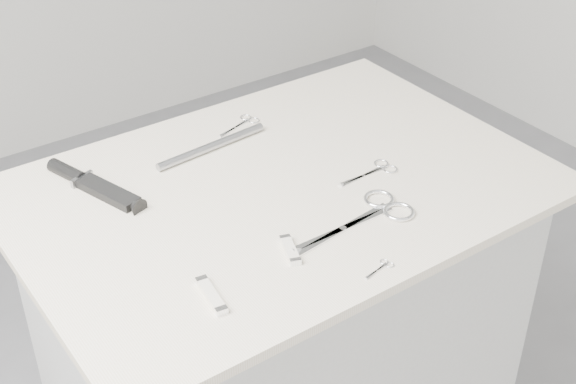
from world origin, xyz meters
TOP-DOWN VIEW (x-y plane):
  - plinth at (0.00, 0.00)m, footprint 0.90×0.60m
  - display_board at (0.00, 0.00)m, footprint 1.00×0.70m
  - large_shears at (0.08, -0.18)m, footprint 0.25×0.11m
  - embroidery_scissors_a at (0.18, -0.07)m, footprint 0.13×0.06m
  - embroidery_scissors_b at (0.07, 0.24)m, footprint 0.11×0.06m
  - tiny_scissors at (-0.01, -0.30)m, footprint 0.06×0.03m
  - sheathed_knife at (-0.30, 0.20)m, footprint 0.10×0.23m
  - pocket_knife_a at (-0.27, -0.21)m, footprint 0.03×0.09m
  - pocket_knife_b at (-0.11, -0.18)m, footprint 0.04×0.08m
  - metal_rail at (-0.04, 0.18)m, footprint 0.26×0.04m

SIDE VIEW (x-z plane):
  - plinth at x=0.00m, z-range 0.00..0.90m
  - display_board at x=0.00m, z-range 0.90..0.92m
  - tiny_scissors at x=-0.01m, z-range 0.92..0.92m
  - embroidery_scissors_b at x=0.07m, z-range 0.92..0.92m
  - embroidery_scissors_a at x=0.18m, z-range 0.92..0.92m
  - large_shears at x=0.08m, z-range 0.92..0.93m
  - pocket_knife_b at x=-0.11m, z-range 0.92..0.93m
  - pocket_knife_a at x=-0.27m, z-range 0.92..0.93m
  - sheathed_knife at x=-0.30m, z-range 0.91..0.94m
  - metal_rail at x=-0.04m, z-range 0.92..0.94m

